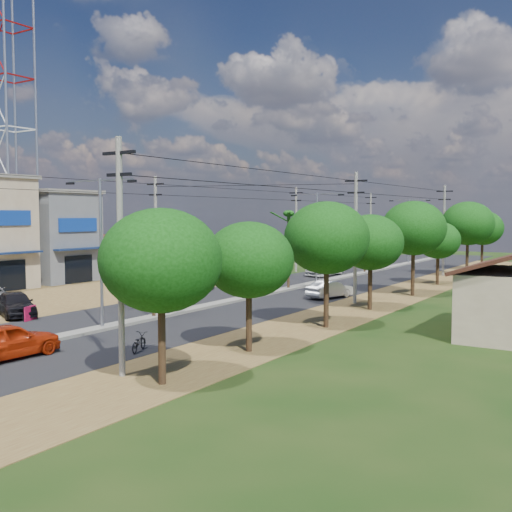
{
  "coord_description": "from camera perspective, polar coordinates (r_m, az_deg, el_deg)",
  "views": [
    {
      "loc": [
        23.76,
        -22.03,
        6.14
      ],
      "look_at": [
        -0.41,
        15.76,
        3.0
      ],
      "focal_mm": 42.0,
      "sensor_mm": 36.0,
      "label": 1
    }
  ],
  "objects": [
    {
      "name": "ground",
      "position": [
        32.98,
        -14.41,
        -6.85
      ],
      "size": [
        160.0,
        160.0,
        0.0
      ],
      "primitive_type": "plane",
      "color": "black",
      "rests_on": "ground"
    },
    {
      "name": "road",
      "position": [
        44.42,
        -0.09,
        -3.91
      ],
      "size": [
        12.0,
        110.0,
        0.04
      ],
      "primitive_type": "cube",
      "color": "black",
      "rests_on": "ground"
    },
    {
      "name": "median",
      "position": [
        46.94,
        1.9,
        -3.4
      ],
      "size": [
        1.0,
        90.0,
        0.18
      ],
      "primitive_type": "cube",
      "color": "#605E56",
      "rests_on": "ground"
    },
    {
      "name": "dirt_lot_west",
      "position": [
        49.41,
        -19.51,
        -3.34
      ],
      "size": [
        18.0,
        46.0,
        0.04
      ],
      "primitive_type": "cube",
      "color": "brown",
      "rests_on": "ground"
    },
    {
      "name": "dirt_shoulder_east",
      "position": [
        40.51,
        10.12,
        -4.75
      ],
      "size": [
        5.0,
        90.0,
        0.03
      ],
      "primitive_type": "cube",
      "color": "brown",
      "rests_on": "ground"
    },
    {
      "name": "shophouse_grey",
      "position": [
        58.26,
        -19.17,
        1.84
      ],
      "size": [
        9.0,
        6.4,
        8.3
      ],
      "color": "#55585D",
      "rests_on": "ground"
    },
    {
      "name": "low_shed",
      "position": [
        64.34,
        -11.57,
        0.2
      ],
      "size": [
        10.4,
        10.4,
        3.95
      ],
      "color": "#605E56",
      "rests_on": "ground"
    },
    {
      "name": "telecom_tower",
      "position": [
        63.59,
        -22.4,
        15.48
      ],
      "size": [
        3.8,
        3.8,
        43.0
      ],
      "color": "gray",
      "rests_on": "ground"
    },
    {
      "name": "tree_east_a",
      "position": [
        21.52,
        -9.04,
        -0.44
      ],
      "size": [
        4.4,
        4.4,
        6.37
      ],
      "color": "black",
      "rests_on": "ground"
    },
    {
      "name": "tree_east_b",
      "position": [
        26.43,
        -0.68,
        -0.39
      ],
      "size": [
        4.0,
        4.0,
        5.83
      ],
      "color": "black",
      "rests_on": "ground"
    },
    {
      "name": "tree_east_c",
      "position": [
        32.28,
        6.75,
        1.71
      ],
      "size": [
        4.6,
        4.6,
        6.83
      ],
      "color": "black",
      "rests_on": "ground"
    },
    {
      "name": "tree_east_d",
      "position": [
        38.83,
        10.86,
        1.27
      ],
      "size": [
        4.2,
        4.2,
        6.13
      ],
      "color": "black",
      "rests_on": "ground"
    },
    {
      "name": "tree_east_e",
      "position": [
        46.26,
        14.78,
        2.57
      ],
      "size": [
        4.8,
        4.8,
        7.14
      ],
      "color": "black",
      "rests_on": "ground"
    },
    {
      "name": "tree_east_f",
      "position": [
        54.07,
        16.96,
        1.44
      ],
      "size": [
        3.8,
        3.8,
        5.52
      ],
      "color": "black",
      "rests_on": "ground"
    },
    {
      "name": "tree_east_g",
      "position": [
        61.63,
        19.54,
        2.94
      ],
      "size": [
        5.0,
        5.0,
        7.38
      ],
      "color": "black",
      "rests_on": "ground"
    },
    {
      "name": "tree_east_h",
      "position": [
        69.52,
        20.78,
        2.51
      ],
      "size": [
        4.4,
        4.4,
        6.52
      ],
      "color": "black",
      "rests_on": "ground"
    },
    {
      "name": "palm_median_near",
      "position": [
        35.25,
        -9.8,
        2.97
      ],
      "size": [
        2.0,
        2.0,
        6.15
      ],
      "color": "black",
      "rests_on": "ground"
    },
    {
      "name": "palm_median_mid",
      "position": [
        48.28,
        3.13,
        3.71
      ],
      "size": [
        2.0,
        2.0,
        6.55
      ],
      "color": "black",
      "rests_on": "ground"
    },
    {
      "name": "palm_median_far",
      "position": [
        62.71,
        10.35,
        3.14
      ],
      "size": [
        2.0,
        2.0,
        5.85
      ],
      "color": "black",
      "rests_on": "ground"
    },
    {
      "name": "streetlight_near",
      "position": [
        32.43,
        -14.56,
        1.48
      ],
      "size": [
        5.1,
        0.18,
        8.0
      ],
      "color": "gray",
      "rests_on": "ground"
    },
    {
      "name": "streetlight_mid",
      "position": [
        52.71,
        5.8,
        2.51
      ],
      "size": [
        5.1,
        0.18,
        8.0
      ],
      "color": "gray",
      "rests_on": "ground"
    },
    {
      "name": "streetlight_far",
      "position": [
        75.86,
        14.36,
        2.85
      ],
      "size": [
        5.1,
        0.18,
        8.0
      ],
      "color": "gray",
      "rests_on": "ground"
    },
    {
      "name": "utility_pole_w_b",
      "position": [
        45.89,
        -9.51,
        2.22
      ],
      "size": [
        1.6,
        0.24,
        9.0
      ],
      "color": "#605E56",
      "rests_on": "ground"
    },
    {
      "name": "utility_pole_w_c",
      "position": [
        63.93,
        3.84,
        2.75
      ],
      "size": [
        1.6,
        0.24,
        9.0
      ],
      "color": "#605E56",
      "rests_on": "ground"
    },
    {
      "name": "utility_pole_w_d",
      "position": [
        82.95,
        10.85,
        2.98
      ],
      "size": [
        1.6,
        0.24,
        9.0
      ],
      "color": "#605E56",
      "rests_on": "ground"
    },
    {
      "name": "utility_pole_e_a",
      "position": [
        22.87,
        -12.79,
        0.44
      ],
      "size": [
        1.6,
        0.24,
        9.0
      ],
      "color": "#605E56",
      "rests_on": "ground"
    },
    {
      "name": "utility_pole_e_b",
      "position": [
        41.38,
        9.45,
        2.03
      ],
      "size": [
        1.6,
        0.24,
        9.0
      ],
      "color": "#605E56",
      "rests_on": "ground"
    },
    {
      "name": "utility_pole_e_c",
      "position": [
        62.2,
        17.46,
        2.54
      ],
      "size": [
        1.6,
        0.24,
        9.0
      ],
      "color": "#605E56",
      "rests_on": "ground"
    },
    {
      "name": "car_red_near",
      "position": [
        27.54,
        -22.66,
        -7.55
      ],
      "size": [
        2.02,
        4.6,
        1.54
      ],
      "primitive_type": "imported",
      "rotation": [
        0.0,
        0.0,
        3.1
      ],
      "color": "#982008",
      "rests_on": "ground"
    },
    {
      "name": "car_silver_mid",
      "position": [
        43.94,
        7.07,
        -3.21
      ],
      "size": [
        2.35,
        4.13,
        1.29
      ],
      "primitive_type": "imported",
      "rotation": [
        0.0,
        0.0,
        2.87
      ],
      "color": "#989CA0",
      "rests_on": "ground"
    },
    {
      "name": "car_white_far",
      "position": [
        60.1,
        6.64,
        -1.14
      ],
      "size": [
        2.49,
        5.52,
        1.57
      ],
      "primitive_type": "imported",
      "rotation": [
        0.0,
        0.0,
        -0.06
      ],
      "color": "#B1B1AD",
      "rests_on": "ground"
    },
    {
      "name": "car_parked_dark",
      "position": [
        38.69,
        -21.92,
        -4.29
      ],
      "size": [
        4.76,
        3.41,
        1.5
      ],
      "primitive_type": "imported",
      "rotation": [
        0.0,
        0.0,
        1.16
      ],
      "color": "black",
      "rests_on": "ground"
    },
    {
      "name": "moto_rider_east",
      "position": [
        27.4,
        -11.11,
        -8.15
      ],
      "size": [
        1.1,
        1.64,
        0.81
      ],
      "primitive_type": "imported",
      "rotation": [
        0.0,
        0.0,
        3.54
      ],
      "color": "black",
      "rests_on": "ground"
    },
    {
      "name": "moto_rider_west_a",
      "position": [
        47.65,
        -4.8,
        -2.79
      ],
      "size": [
        1.02,
        2.06,
        1.04
      ],
      "primitive_type": "imported",
      "rotation": [
        0.0,
        0.0,
        -0.17
      ],
      "color": "black",
      "rests_on": "ground"
    },
    {
      "name": "moto_rider_west_b",
      "position": [
        65.97,
        7.52,
        -0.97
      ],
      "size": [
        0.44,
        1.54,
        0.93
      ],
      "primitive_type": "imported",
      "rotation": [
        0.0,
        0.0,
        0.01
      ],
      "color": "black",
      "rests_on": "ground"
    },
    {
      "name": "roadside_sign",
      "position": [
        36.86,
        -20.7,
        -5.16
      ],
      "size": [
        0.41,
        1.03,
        0.88
      ],
      "rotation": [
        0.0,
        0.0,
        0.33
      ],
      "color": "maroon",
      "rests_on": "ground"
    }
  ]
}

